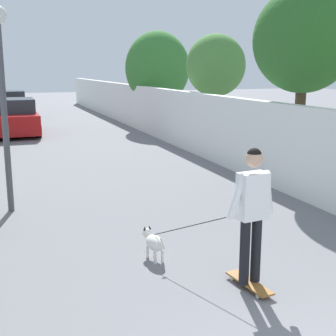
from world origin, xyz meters
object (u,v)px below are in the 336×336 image
Objects in this scene: skateboard at (249,283)px; car_far at (11,105)px; tree_right_near at (157,68)px; tree_right_far at (216,66)px; person_skateboarder at (252,205)px; car_near at (16,118)px; dog at (154,242)px; lamp_post at (1,72)px; tree_right_distant at (304,41)px.

skateboard is 0.21× the size of car_far.
tree_right_near is 1.13× the size of tree_right_far.
car_far is at bearing 5.40° from person_skateboarder.
tree_right_far is 2.26× the size of person_skateboarder.
dog is at bearing -174.78° from car_near.
lamp_post is (-11.82, 7.15, -0.06)m from tree_right_near.
car_far is (18.81, -0.60, -2.03)m from lamp_post.
tree_right_near is 17.20m from skateboard.
person_skateboarder is at bearing -148.51° from lamp_post.
tree_right_distant reaches higher than person_skateboarder.
car_far reaches higher than dog.
person_skateboarder is at bearing -174.60° from car_far.
person_skateboarder is 0.46× the size of car_far.
tree_right_distant is 1.17× the size of car_near.
dog is at bearing 149.47° from tree_right_far.
car_near is at bearing 7.85° from person_skateboarder.
tree_right_distant reaches higher than car_near.
car_far is at bearing 5.40° from skateboard.
tree_right_near reaches higher than dog.
dog is at bearing 160.98° from tree_right_near.
person_skateboarder reaches higher than dog.
tree_right_near is 6.00m from tree_right_far.
person_skateboarder reaches higher than car_near.
lamp_post is (-0.32, 7.01, -0.73)m from tree_right_distant.
tree_right_distant reaches higher than lamp_post.
tree_right_far is at bearing -23.35° from skateboard.
person_skateboarder is (-4.59, -2.81, -1.61)m from lamp_post.
dog is 0.42× the size of car_far.
tree_right_distant reaches higher than skateboard.
tree_right_distant is 2.69× the size of person_skateboarder.
tree_right_distant is at bearing -87.35° from lamp_post.
tree_right_near is 5.55× the size of skateboard.
tree_right_near is 2.78× the size of dog.
person_skateboarder is 23.51m from car_far.
tree_right_far reaches higher than dog.
car_near is 1.05× the size of car_far.
car_far is at bearing 0.00° from car_near.
skateboard is at bearing -174.60° from car_far.
lamp_post reaches higher than skateboard.
car_near is (11.13, 6.41, -2.75)m from tree_right_distant.
tree_right_far is 5.54m from tree_right_distant.
dog is (-3.60, 5.07, -3.19)m from tree_right_distant.
tree_right_near is 17.06m from person_skateboarder.
tree_right_near is 1.17× the size of car_far.
person_skateboarder is (-10.42, 4.50, -1.77)m from tree_right_far.
dog is at bearing -176.52° from car_far.
car_near is at bearing -180.00° from car_far.
dog is (-3.28, -1.94, -2.47)m from lamp_post.
tree_right_near is 11.52m from tree_right_distant.
car_far is at bearing 43.17° from tree_right_near.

